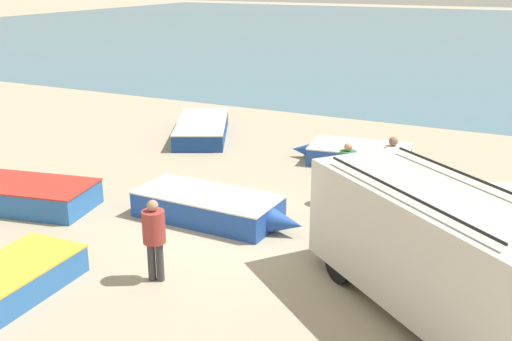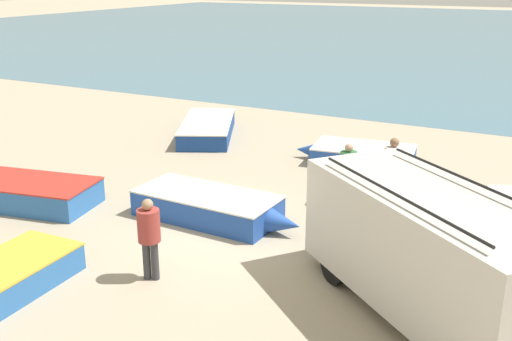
# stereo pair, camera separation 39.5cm
# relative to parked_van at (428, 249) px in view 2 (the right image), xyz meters

# --- Properties ---
(ground_plane) EXTENTS (200.00, 200.00, 0.00)m
(ground_plane) POSITION_rel_parked_van_xyz_m (-4.80, 1.31, -1.22)
(ground_plane) COLOR tan
(sea_water) EXTENTS (120.00, 80.00, 0.01)m
(sea_water) POSITION_rel_parked_van_xyz_m (-4.80, 53.31, -1.22)
(sea_water) COLOR #477084
(sea_water) RESTS_ON ground_plane
(parked_van) EXTENTS (5.22, 4.73, 2.36)m
(parked_van) POSITION_rel_parked_van_xyz_m (0.00, 0.00, 0.00)
(parked_van) COLOR beige
(parked_van) RESTS_ON ground_plane
(fishing_rowboat_0) EXTENTS (3.81, 2.12, 0.55)m
(fishing_rowboat_0) POSITION_rel_parked_van_xyz_m (-3.70, 7.75, -0.94)
(fishing_rowboat_0) COLOR #234CA3
(fishing_rowboat_0) RESTS_ON ground_plane
(fishing_rowboat_1) EXTENTS (5.33, 2.48, 0.64)m
(fishing_rowboat_1) POSITION_rel_parked_van_xyz_m (-10.67, 0.36, -0.90)
(fishing_rowboat_1) COLOR #2D66AD
(fishing_rowboat_1) RESTS_ON ground_plane
(fishing_rowboat_2) EXTENTS (3.37, 5.00, 0.58)m
(fishing_rowboat_2) POSITION_rel_parked_van_xyz_m (-9.69, 8.41, -0.93)
(fishing_rowboat_2) COLOR navy
(fishing_rowboat_2) RESTS_ON ground_plane
(fishing_rowboat_5) EXTENTS (4.24, 1.66, 0.64)m
(fishing_rowboat_5) POSITION_rel_parked_van_xyz_m (-5.45, 1.84, -0.90)
(fishing_rowboat_5) COLOR #234CA3
(fishing_rowboat_5) RESTS_ON ground_plane
(fisherman_0) EXTENTS (0.47, 0.47, 1.77)m
(fisherman_0) POSITION_rel_parked_van_xyz_m (-1.91, 4.76, -0.16)
(fisherman_0) COLOR #5B564C
(fisherman_0) RESTS_ON ground_plane
(fisherman_1) EXTENTS (0.43, 0.43, 1.65)m
(fisherman_1) POSITION_rel_parked_van_xyz_m (-4.93, -1.22, -0.23)
(fisherman_1) COLOR #38383D
(fisherman_1) RESTS_ON ground_plane
(fisherman_2) EXTENTS (0.43, 0.43, 1.62)m
(fisherman_2) POSITION_rel_parked_van_xyz_m (-2.91, 4.26, -0.25)
(fisherman_2) COLOR #38383D
(fisherman_2) RESTS_ON ground_plane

